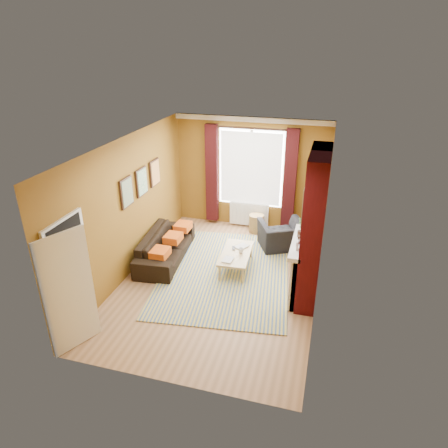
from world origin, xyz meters
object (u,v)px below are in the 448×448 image
Objects in this scene: wicker_stool at (256,223)px; coffee_table at (236,254)px; armchair at (282,235)px; floor_lamp at (312,190)px; sofa at (165,246)px.

coffee_table is at bearing -91.75° from wicker_stool.
armchair is at bearing -43.06° from wicker_stool.
coffee_table is 2.48m from floor_lamp.
floor_lamp is (2.95, 1.87, 0.95)m from sofa.
floor_lamp is at bearing -154.48° from armchair.
floor_lamp is (0.55, 0.69, 0.93)m from armchair.
sofa is 2.11× the size of armchair.
floor_lamp is (1.34, 1.88, 0.90)m from coffee_table.
floor_lamp is at bearing 51.54° from coffee_table.
sofa is 2.50m from wicker_stool.
armchair is (2.40, 1.18, 0.02)m from sofa.
armchair is at bearing 53.39° from coffee_table.
sofa reaches higher than wicker_stool.
sofa is 1.72× the size of coffee_table.
armchair is 0.62× the size of floor_lamp.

